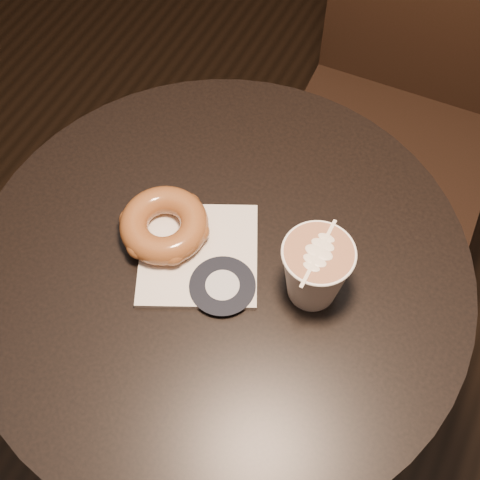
{
  "coord_description": "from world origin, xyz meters",
  "views": [
    {
      "loc": [
        0.22,
        -0.38,
        1.56
      ],
      "look_at": [
        0.01,
        0.03,
        0.79
      ],
      "focal_mm": 50.0,
      "sensor_mm": 36.0,
      "label": 1
    }
  ],
  "objects_px": {
    "cafe_table": "(224,324)",
    "latte_cup": "(315,272)",
    "pastry_bag": "(198,255)",
    "doughnut": "(164,225)",
    "chair": "(410,83)"
  },
  "relations": [
    {
      "from": "chair",
      "to": "doughnut",
      "type": "relative_size",
      "value": 8.53
    },
    {
      "from": "cafe_table",
      "to": "latte_cup",
      "type": "distance_m",
      "value": 0.28
    },
    {
      "from": "pastry_bag",
      "to": "doughnut",
      "type": "height_order",
      "value": "doughnut"
    },
    {
      "from": "cafe_table",
      "to": "latte_cup",
      "type": "xyz_separation_m",
      "value": [
        0.13,
        0.02,
        0.25
      ]
    },
    {
      "from": "chair",
      "to": "latte_cup",
      "type": "distance_m",
      "value": 0.62
    },
    {
      "from": "cafe_table",
      "to": "chair",
      "type": "height_order",
      "value": "chair"
    },
    {
      "from": "chair",
      "to": "latte_cup",
      "type": "height_order",
      "value": "chair"
    },
    {
      "from": "cafe_table",
      "to": "chair",
      "type": "distance_m",
      "value": 0.62
    },
    {
      "from": "cafe_table",
      "to": "latte_cup",
      "type": "relative_size",
      "value": 7.23
    },
    {
      "from": "pastry_bag",
      "to": "latte_cup",
      "type": "xyz_separation_m",
      "value": [
        0.16,
        0.02,
        0.05
      ]
    },
    {
      "from": "cafe_table",
      "to": "doughnut",
      "type": "xyz_separation_m",
      "value": [
        -0.09,
        0.01,
        0.23
      ]
    },
    {
      "from": "chair",
      "to": "latte_cup",
      "type": "xyz_separation_m",
      "value": [
        0.03,
        -0.58,
        0.21
      ]
    },
    {
      "from": "chair",
      "to": "doughnut",
      "type": "distance_m",
      "value": 0.66
    },
    {
      "from": "doughnut",
      "to": "chair",
      "type": "bearing_deg",
      "value": 72.36
    },
    {
      "from": "doughnut",
      "to": "cafe_table",
      "type": "bearing_deg",
      "value": -4.98
    }
  ]
}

